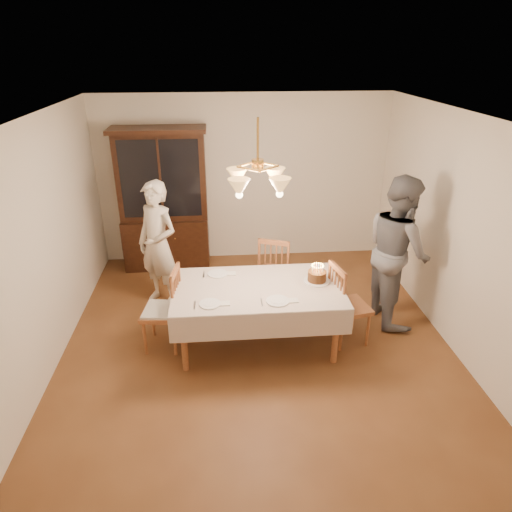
{
  "coord_description": "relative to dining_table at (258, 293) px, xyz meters",
  "views": [
    {
      "loc": [
        -0.4,
        -4.46,
        3.24
      ],
      "look_at": [
        0.0,
        0.2,
        1.05
      ],
      "focal_mm": 32.0,
      "sensor_mm": 36.0,
      "label": 1
    }
  ],
  "objects": [
    {
      "name": "ground",
      "position": [
        0.0,
        0.0,
        -0.68
      ],
      "size": [
        5.0,
        5.0,
        0.0
      ],
      "primitive_type": "plane",
      "color": "brown",
      "rests_on": "ground"
    },
    {
      "name": "room_shell",
      "position": [
        0.0,
        0.0,
        0.9
      ],
      "size": [
        5.0,
        5.0,
        5.0
      ],
      "color": "white",
      "rests_on": "ground"
    },
    {
      "name": "dining_table",
      "position": [
        0.0,
        0.0,
        0.0
      ],
      "size": [
        1.9,
        1.1,
        0.76
      ],
      "color": "brown",
      "rests_on": "ground"
    },
    {
      "name": "china_hutch",
      "position": [
        -1.23,
        2.25,
        0.36
      ],
      "size": [
        1.38,
        0.54,
        2.16
      ],
      "color": "black",
      "rests_on": "ground"
    },
    {
      "name": "chair_far_side",
      "position": [
        0.34,
        0.91,
        -0.24
      ],
      "size": [
        0.56,
        0.55,
        1.0
      ],
      "color": "brown",
      "rests_on": "ground"
    },
    {
      "name": "chair_left_end",
      "position": [
        -1.09,
        0.05,
        -0.23
      ],
      "size": [
        0.48,
        0.49,
        1.0
      ],
      "color": "brown",
      "rests_on": "ground"
    },
    {
      "name": "chair_right_end",
      "position": [
        1.06,
        -0.01,
        -0.24
      ],
      "size": [
        0.5,
        0.52,
        1.0
      ],
      "color": "brown",
      "rests_on": "ground"
    },
    {
      "name": "elderly_woman",
      "position": [
        -1.21,
        1.08,
        0.17
      ],
      "size": [
        0.74,
        0.7,
        1.7
      ],
      "primitive_type": "imported",
      "rotation": [
        0.0,
        0.0,
        -0.66
      ],
      "color": "#F2E4CC",
      "rests_on": "ground"
    },
    {
      "name": "adult_in_grey",
      "position": [
        1.76,
        0.45,
        0.26
      ],
      "size": [
        0.79,
        0.97,
        1.88
      ],
      "primitive_type": "imported",
      "rotation": [
        0.0,
        0.0,
        1.66
      ],
      "color": "slate",
      "rests_on": "ground"
    },
    {
      "name": "birthday_cake",
      "position": [
        0.69,
        0.08,
        0.14
      ],
      "size": [
        0.3,
        0.3,
        0.21
      ],
      "color": "white",
      "rests_on": "dining_table"
    },
    {
      "name": "place_setting_near_left",
      "position": [
        -0.51,
        -0.33,
        0.08
      ],
      "size": [
        0.37,
        0.23,
        0.02
      ],
      "color": "white",
      "rests_on": "dining_table"
    },
    {
      "name": "place_setting_near_right",
      "position": [
        0.2,
        -0.33,
        0.08
      ],
      "size": [
        0.4,
        0.25,
        0.02
      ],
      "color": "white",
      "rests_on": "dining_table"
    },
    {
      "name": "place_setting_far_left",
      "position": [
        -0.43,
        0.35,
        0.08
      ],
      "size": [
        0.38,
        0.24,
        0.02
      ],
      "color": "white",
      "rests_on": "dining_table"
    },
    {
      "name": "chandelier",
      "position": [
        -0.0,
        -0.0,
        1.29
      ],
      "size": [
        0.62,
        0.62,
        0.73
      ],
      "color": "#BF8C3F",
      "rests_on": "ground"
    }
  ]
}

